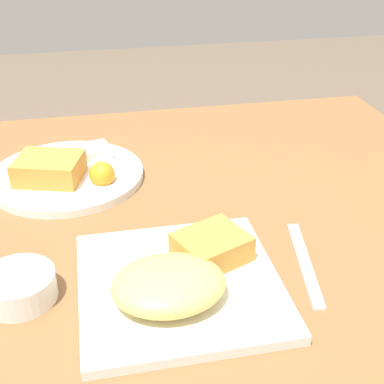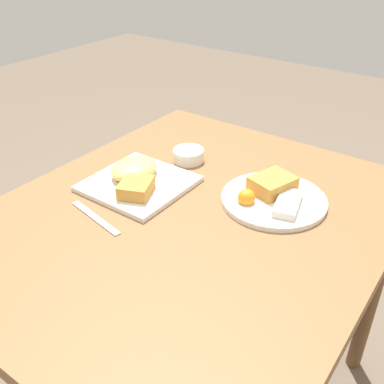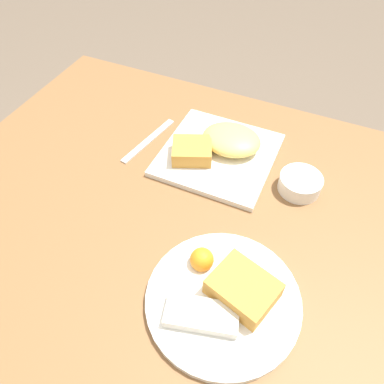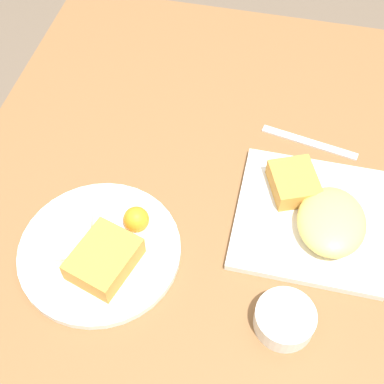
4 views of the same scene
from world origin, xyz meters
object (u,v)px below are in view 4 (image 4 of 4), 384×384
object	(u,v)px
plate_square_near	(316,214)
plate_oval_far	(101,249)
sauce_ramekin	(285,319)
butter_knife	(309,142)

from	to	relation	value
plate_square_near	plate_oval_far	xyz separation A→B (m)	(-0.14, 0.34, -0.01)
plate_square_near	plate_oval_far	distance (m)	0.37
sauce_ramekin	butter_knife	size ratio (longest dim) A/B	0.49
sauce_ramekin	plate_oval_far	bearing A→B (deg)	79.73
butter_knife	sauce_ramekin	bearing A→B (deg)	100.14
plate_square_near	butter_knife	size ratio (longest dim) A/B	1.35
plate_oval_far	butter_knife	size ratio (longest dim) A/B	1.43
plate_square_near	sauce_ramekin	size ratio (longest dim) A/B	2.76
plate_square_near	sauce_ramekin	world-z (taller)	plate_square_near
plate_oval_far	sauce_ramekin	bearing A→B (deg)	-100.27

